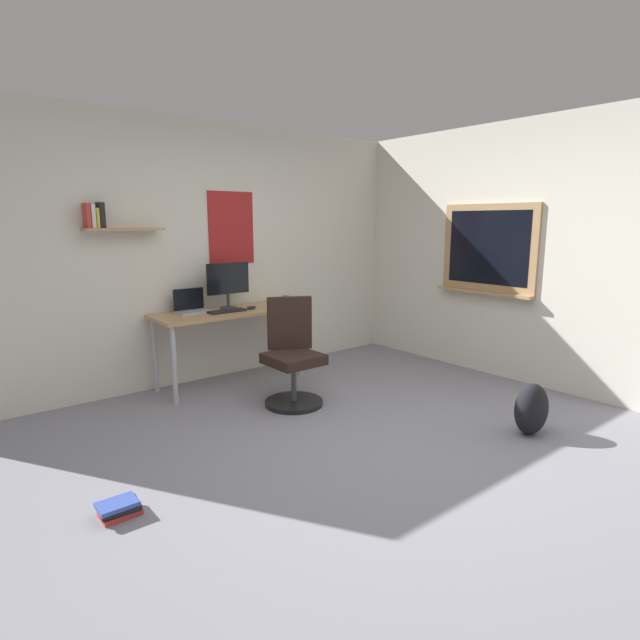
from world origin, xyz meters
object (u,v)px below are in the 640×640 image
object	(u,v)px
keyboard	(227,311)
desk	(230,318)
laptop	(192,307)
backpack	(531,409)
book_stack_on_floor	(119,508)
computer_mouse	(251,307)
monitor_primary	(228,282)
office_chair	(292,359)
coffee_mug	(286,300)

from	to	relation	value
keyboard	desk	bearing A→B (deg)	43.16
laptop	backpack	distance (m)	3.16
keyboard	book_stack_on_floor	bearing A→B (deg)	-134.17
computer_mouse	laptop	bearing A→B (deg)	158.90
monitor_primary	book_stack_on_floor	bearing A→B (deg)	-133.45
desk	monitor_primary	world-z (taller)	monitor_primary
keyboard	backpack	size ratio (longest dim) A/B	0.91
office_chair	computer_mouse	size ratio (longest dim) A/B	9.13
desk	laptop	world-z (taller)	laptop
laptop	monitor_primary	xyz separation A→B (m)	(0.38, -0.05, 0.22)
backpack	book_stack_on_floor	distance (m)	2.97
office_chair	laptop	distance (m)	1.17
office_chair	laptop	xyz separation A→B (m)	(-0.49, 0.99, 0.40)
book_stack_on_floor	desk	bearing A→B (deg)	45.71
laptop	backpack	size ratio (longest dim) A/B	0.77
computer_mouse	coffee_mug	xyz separation A→B (m)	(0.46, 0.05, 0.03)
office_chair	coffee_mug	bearing A→B (deg)	58.16
coffee_mug	book_stack_on_floor	distance (m)	2.99
backpack	keyboard	bearing A→B (deg)	116.29
laptop	computer_mouse	xyz separation A→B (m)	(0.55, -0.21, -0.04)
laptop	coffee_mug	world-z (taller)	laptop
desk	laptop	bearing A→B (deg)	157.82
backpack	office_chair	bearing A→B (deg)	120.54
desk	office_chair	bearing A→B (deg)	-80.39
keyboard	coffee_mug	size ratio (longest dim) A/B	4.02
desk	computer_mouse	world-z (taller)	computer_mouse
monitor_primary	coffee_mug	size ratio (longest dim) A/B	5.04
desk	monitor_primary	size ratio (longest dim) A/B	3.28
coffee_mug	office_chair	bearing A→B (deg)	-121.84
desk	keyboard	size ratio (longest dim) A/B	4.11
monitor_primary	book_stack_on_floor	world-z (taller)	monitor_primary
computer_mouse	backpack	size ratio (longest dim) A/B	0.26
backpack	desk	bearing A→B (deg)	114.27
office_chair	backpack	distance (m)	2.01
laptop	computer_mouse	distance (m)	0.59
backpack	book_stack_on_floor	world-z (taller)	backpack
office_chair	backpack	xyz separation A→B (m)	(1.02, -1.72, -0.21)
keyboard	backpack	world-z (taller)	keyboard
desk	monitor_primary	xyz separation A→B (m)	(0.04, 0.09, 0.35)
coffee_mug	computer_mouse	bearing A→B (deg)	-173.74
coffee_mug	backpack	distance (m)	2.67
laptop	keyboard	size ratio (longest dim) A/B	0.84
desk	coffee_mug	size ratio (longest dim) A/B	16.52
office_chair	laptop	size ratio (longest dim) A/B	3.06
monitor_primary	keyboard	distance (m)	0.33
office_chair	book_stack_on_floor	bearing A→B (deg)	-154.45
office_chair	coffee_mug	distance (m)	1.05
office_chair	monitor_primary	world-z (taller)	monitor_primary
monitor_primary	backpack	xyz separation A→B (m)	(1.12, -2.67, -0.82)
laptop	computer_mouse	world-z (taller)	laptop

